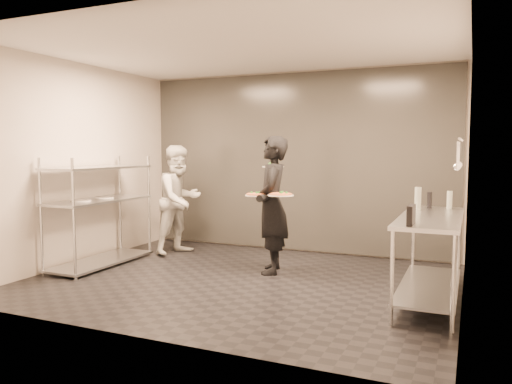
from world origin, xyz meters
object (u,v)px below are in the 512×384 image
at_px(pass_rack, 99,210).
at_px(prep_counter, 430,244).
at_px(waiter, 272,205).
at_px(pizza_plate_near, 257,195).
at_px(salad_plate, 273,165).
at_px(pos_monitor, 411,215).
at_px(bottle_green, 418,199).
at_px(bottle_clear, 450,200).
at_px(bottle_dark, 430,200).
at_px(chef, 180,200).
at_px(pizza_plate_far, 281,194).

bearing_deg(pass_rack, prep_counter, 0.03).
distance_m(pass_rack, prep_counter, 4.33).
distance_m(pass_rack, waiter, 2.41).
bearing_deg(pizza_plate_near, salad_plate, 89.64).
bearing_deg(pos_monitor, pass_rack, 171.37).
relative_size(bottle_green, bottle_clear, 1.27).
relative_size(pass_rack, bottle_clear, 7.80).
distance_m(prep_counter, bottle_dark, 0.77).
bearing_deg(pass_rack, pizza_plate_near, 8.68).
relative_size(waiter, chef, 1.07).
bearing_deg(prep_counter, waiter, 164.58).
relative_size(waiter, pos_monitor, 7.03).
bearing_deg(waiter, pass_rack, -95.19).
distance_m(waiter, bottle_green, 1.82).
bearing_deg(bottle_clear, chef, 174.80).
relative_size(prep_counter, pizza_plate_far, 5.58).
xyz_separation_m(chef, salad_plate, (1.62, -0.20, 0.55)).
distance_m(waiter, pizza_plate_near, 0.29).
distance_m(waiter, pizza_plate_far, 0.33).
bearing_deg(pos_monitor, bottle_clear, 80.82).
bearing_deg(pos_monitor, pizza_plate_near, 153.10).
distance_m(pass_rack, bottle_dark, 4.32).
bearing_deg(waiter, bottle_clear, 76.95).
relative_size(chef, pos_monitor, 6.59).
bearing_deg(bottle_clear, pizza_plate_near, -169.68).
height_order(pass_rack, prep_counter, pass_rack).
bearing_deg(bottle_green, bottle_dark, 63.46).
bearing_deg(bottle_green, chef, 169.57).
distance_m(prep_counter, bottle_green, 0.64).
height_order(waiter, bottle_dark, waiter).
distance_m(pass_rack, bottle_green, 4.19).
distance_m(bottle_clear, bottle_dark, 0.23).
distance_m(pass_rack, chef, 1.26).
bearing_deg(pos_monitor, chef, 154.28).
distance_m(pass_rack, pos_monitor, 4.28).
bearing_deg(bottle_green, waiter, 176.78).
xyz_separation_m(salad_plate, pos_monitor, (1.99, -1.62, -0.37)).
xyz_separation_m(pass_rack, bottle_dark, (4.26, 0.67, 0.25)).
xyz_separation_m(pos_monitor, bottle_clear, (0.26, 1.47, 0.01)).
xyz_separation_m(pizza_plate_near, bottle_green, (1.93, 0.11, 0.02)).
relative_size(chef, bottle_green, 6.37).
bearing_deg(pass_rack, pizza_plate_far, 7.69).
relative_size(pizza_plate_far, salad_plate, 1.09).
bearing_deg(waiter, salad_plate, -179.07).
distance_m(pizza_plate_far, pos_monitor, 1.98).
relative_size(bottle_green, bottle_dark, 1.36).
bearing_deg(chef, bottle_green, -84.20).
bearing_deg(salad_plate, bottle_dark, -6.48).
bearing_deg(salad_plate, bottle_green, -13.12).
relative_size(waiter, bottle_dark, 9.23).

